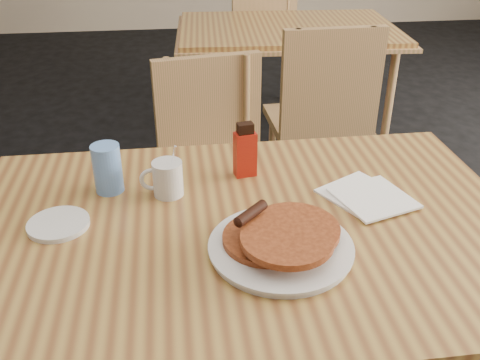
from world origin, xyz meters
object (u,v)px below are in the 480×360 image
object	(u,v)px
chair_main_far	(211,158)
coffee_mug	(167,178)
neighbor_table	(288,34)
syrup_bottle	(245,152)
chair_neighbor_near	(323,108)
blue_tumbler	(107,168)
main_table	(246,238)
chair_neighbor_far	(267,22)
pancake_plate	(281,242)

from	to	relation	value
chair_main_far	coffee_mug	bearing A→B (deg)	-114.19
neighbor_table	syrup_bottle	distance (m)	1.68
chair_neighbor_near	blue_tumbler	distance (m)	1.27
syrup_bottle	chair_neighbor_near	bearing A→B (deg)	52.43
chair_main_far	syrup_bottle	size ratio (longest dim) A/B	5.96
main_table	chair_neighbor_far	world-z (taller)	chair_neighbor_far
chair_neighbor_far	syrup_bottle	distance (m)	2.42
main_table	pancake_plate	world-z (taller)	pancake_plate
neighbor_table	chair_main_far	distance (m)	1.21
pancake_plate	blue_tumbler	xyz separation A→B (m)	(-0.39, 0.31, 0.04)
main_table	blue_tumbler	world-z (taller)	blue_tumbler
pancake_plate	blue_tumbler	size ratio (longest dim) A/B	2.47
chair_neighbor_far	blue_tumbler	xyz separation A→B (m)	(-0.81, -2.40, 0.21)
chair_neighbor_near	blue_tumbler	xyz separation A→B (m)	(-0.82, -0.94, 0.25)
chair_neighbor_far	syrup_bottle	bearing A→B (deg)	-105.51
main_table	neighbor_table	bearing A→B (deg)	75.61
chair_neighbor_near	blue_tumbler	bearing A→B (deg)	-133.09
coffee_mug	blue_tumbler	xyz separation A→B (m)	(-0.15, 0.04, 0.02)
neighbor_table	chair_neighbor_far	xyz separation A→B (m)	(0.01, 0.74, -0.11)
chair_neighbor_near	blue_tumbler	size ratio (longest dim) A/B	7.43
blue_tumbler	chair_main_far	bearing A→B (deg)	62.50
pancake_plate	coffee_mug	distance (m)	0.36
chair_neighbor_far	coffee_mug	xyz separation A→B (m)	(-0.67, -2.44, 0.20)
syrup_bottle	chair_neighbor_far	bearing A→B (deg)	68.79
neighbor_table	pancake_plate	world-z (taller)	pancake_plate
syrup_bottle	blue_tumbler	bearing A→B (deg)	176.20
main_table	chair_neighbor_near	xyz separation A→B (m)	(0.49, 1.14, -0.15)
syrup_bottle	neighbor_table	bearing A→B (deg)	64.35
chair_neighbor_far	chair_neighbor_near	bearing A→B (deg)	-94.25
neighbor_table	syrup_bottle	xyz separation A→B (m)	(-0.45, -1.62, 0.11)
chair_neighbor_near	pancake_plate	xyz separation A→B (m)	(-0.43, -1.25, 0.21)
chair_main_far	blue_tumbler	bearing A→B (deg)	-127.79
chair_main_far	chair_neighbor_near	distance (m)	0.64
chair_main_far	syrup_bottle	world-z (taller)	syrup_bottle
main_table	pancake_plate	xyz separation A→B (m)	(0.06, -0.11, 0.06)
neighbor_table	syrup_bottle	bearing A→B (deg)	-105.47
syrup_bottle	blue_tumbler	size ratio (longest dim) A/B	1.19
main_table	coffee_mug	xyz separation A→B (m)	(-0.18, 0.16, 0.09)
coffee_mug	syrup_bottle	distance (m)	0.22
chair_neighbor_far	pancake_plate	xyz separation A→B (m)	(-0.43, -2.71, 0.17)
coffee_mug	main_table	bearing A→B (deg)	-50.45
pancake_plate	syrup_bottle	bearing A→B (deg)	95.34
neighbor_table	chair_neighbor_far	distance (m)	0.75
pancake_plate	syrup_bottle	xyz separation A→B (m)	(-0.03, 0.35, 0.05)
main_table	neighbor_table	distance (m)	1.92
neighbor_table	syrup_bottle	size ratio (longest dim) A/B	8.29
pancake_plate	coffee_mug	bearing A→B (deg)	131.67
neighbor_table	coffee_mug	distance (m)	1.82
blue_tumbler	main_table	bearing A→B (deg)	-31.05
chair_neighbor_near	coffee_mug	size ratio (longest dim) A/B	6.61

